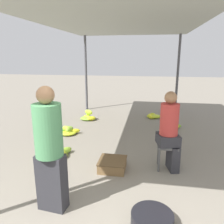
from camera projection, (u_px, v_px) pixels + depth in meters
name	position (u px, v px, depth m)	size (l,w,h in m)	color
canopy_post_back_left	(86.00, 74.00, 7.65)	(0.08, 0.08, 2.56)	#4C4C51
canopy_post_back_right	(178.00, 75.00, 7.14)	(0.08, 0.08, 2.56)	#4C4C51
canopy_tarp	(119.00, 20.00, 4.30)	(3.51, 6.21, 0.04)	#9EA399
vendor_foreground	(49.00, 149.00, 2.60)	(0.37, 0.37, 1.56)	#2D2D33
stool	(167.00, 149.00, 3.68)	(0.34, 0.34, 0.44)	#4C4C4C
vendor_seated	(170.00, 130.00, 3.59)	(0.41, 0.41, 1.34)	#2D2D33
basin_black	(152.00, 219.00, 2.49)	(0.49, 0.49, 0.15)	black
banana_pile_left_0	(68.00, 131.00, 5.39)	(0.53, 0.41, 0.22)	#8ABC33
banana_pile_left_1	(56.00, 153.00, 4.18)	(0.56, 0.60, 0.21)	#87BA34
banana_pile_left_2	(88.00, 117.00, 6.62)	(0.52, 0.44, 0.31)	yellow
banana_pile_right_0	(173.00, 125.00, 5.88)	(0.47, 0.39, 0.24)	#ADC92D
banana_pile_right_1	(153.00, 116.00, 6.85)	(0.44, 0.51, 0.13)	yellow
crate_near	(112.00, 164.00, 3.72)	(0.46, 0.46, 0.18)	brown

